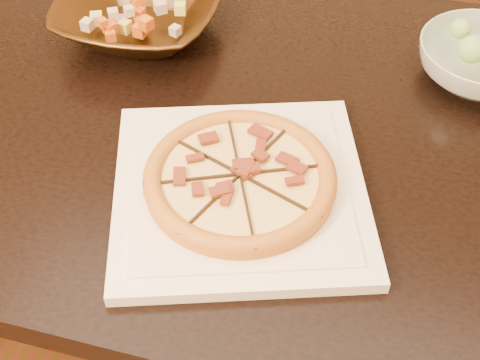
{
  "coord_description": "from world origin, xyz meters",
  "views": [
    {
      "loc": [
        0.24,
        -0.54,
        1.41
      ],
      "look_at": [
        0.08,
        0.03,
        0.78
      ],
      "focal_mm": 50.0,
      "sensor_mm": 36.0,
      "label": 1
    }
  ],
  "objects_px": {
    "dining_table": "(216,165)",
    "plate": "(240,190)",
    "pizza": "(240,178)",
    "bronze_bowl": "(139,15)"
  },
  "relations": [
    {
      "from": "dining_table",
      "to": "plate",
      "type": "height_order",
      "value": "plate"
    },
    {
      "from": "dining_table",
      "to": "plate",
      "type": "distance_m",
      "value": 0.21
    },
    {
      "from": "plate",
      "to": "pizza",
      "type": "height_order",
      "value": "pizza"
    },
    {
      "from": "pizza",
      "to": "bronze_bowl",
      "type": "xyz_separation_m",
      "value": [
        -0.27,
        0.31,
        -0.0
      ]
    },
    {
      "from": "plate",
      "to": "bronze_bowl",
      "type": "distance_m",
      "value": 0.41
    },
    {
      "from": "plate",
      "to": "dining_table",
      "type": "bearing_deg",
      "value": 119.25
    },
    {
      "from": "dining_table",
      "to": "plate",
      "type": "relative_size",
      "value": 3.08
    },
    {
      "from": "dining_table",
      "to": "plate",
      "type": "bearing_deg",
      "value": -60.75
    },
    {
      "from": "dining_table",
      "to": "bronze_bowl",
      "type": "xyz_separation_m",
      "value": [
        -0.18,
        0.16,
        0.15
      ]
    },
    {
      "from": "dining_table",
      "to": "pizza",
      "type": "xyz_separation_m",
      "value": [
        0.08,
        -0.15,
        0.15
      ]
    }
  ]
}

